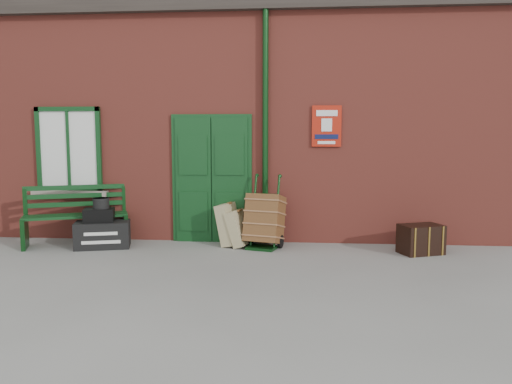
# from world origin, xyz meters

# --- Properties ---
(ground) EXTENTS (80.00, 80.00, 0.00)m
(ground) POSITION_xyz_m (0.00, 0.00, 0.00)
(ground) COLOR gray
(ground) RESTS_ON ground
(station_building) EXTENTS (10.30, 4.30, 4.36)m
(station_building) POSITION_xyz_m (-0.00, 3.49, 2.16)
(station_building) COLOR #A44135
(station_building) RESTS_ON ground
(bench) EXTENTS (1.79, 1.14, 1.06)m
(bench) POSITION_xyz_m (-2.62, 1.05, 0.53)
(bench) COLOR #0F3917
(bench) RESTS_ON ground
(houdini_trunk) EXTENTS (0.99, 0.70, 0.44)m
(houdini_trunk) POSITION_xyz_m (-2.07, 0.83, 0.22)
(houdini_trunk) COLOR black
(houdini_trunk) RESTS_ON ground
(strongbox) EXTENTS (0.56, 0.47, 0.22)m
(strongbox) POSITION_xyz_m (-2.12, 0.83, 0.56)
(strongbox) COLOR black
(strongbox) RESTS_ON houdini_trunk
(hatbox) EXTENTS (0.33, 0.33, 0.18)m
(hatbox) POSITION_xyz_m (-2.09, 0.86, 0.75)
(hatbox) COLOR black
(hatbox) RESTS_ON strongbox
(suitcase_back) EXTENTS (0.47, 0.58, 0.74)m
(suitcase_back) POSITION_xyz_m (0.03, 1.20, 0.37)
(suitcase_back) COLOR tan
(suitcase_back) RESTS_ON ground
(suitcase_front) EXTENTS (0.47, 0.54, 0.64)m
(suitcase_front) POSITION_xyz_m (0.21, 1.10, 0.32)
(suitcase_front) COLOR tan
(suitcase_front) RESTS_ON ground
(porter_trolley) EXTENTS (0.73, 0.76, 1.21)m
(porter_trolley) POSITION_xyz_m (0.66, 1.08, 0.47)
(porter_trolley) COLOR black
(porter_trolley) RESTS_ON ground
(dark_trunk) EXTENTS (0.76, 0.63, 0.47)m
(dark_trunk) POSITION_xyz_m (3.20, 0.84, 0.23)
(dark_trunk) COLOR black
(dark_trunk) RESTS_ON ground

